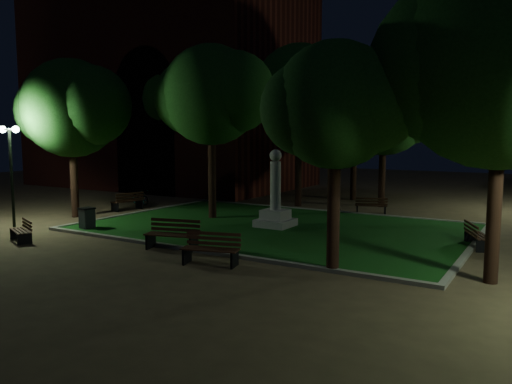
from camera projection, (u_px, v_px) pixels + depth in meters
ground at (250, 236)px, 19.10m from camera, size 80.00×80.00×0.00m
lawn at (275, 227)px, 20.80m from camera, size 15.00×10.00×0.08m
lawn_kerb at (275, 227)px, 20.79m from camera, size 15.40×10.40×0.12m
monument at (275, 205)px, 20.69m from camera, size 1.40×1.40×3.20m
building_main at (169, 89)px, 38.14m from camera, size 20.00×12.00×15.00m
tree_west at (73, 108)px, 23.02m from camera, size 5.58×4.56×7.38m
tree_north_wl at (301, 90)px, 26.52m from camera, size 5.94×4.85×8.71m
tree_north_er at (386, 108)px, 26.38m from camera, size 6.21×5.07×7.84m
tree_east at (508, 57)px, 12.37m from camera, size 6.94×5.67×8.62m
tree_se at (338, 106)px, 13.61m from camera, size 4.33×3.53×6.44m
tree_nw at (184, 100)px, 33.24m from camera, size 6.93×5.66×9.03m
tree_far_north at (356, 112)px, 29.37m from camera, size 5.12×4.18×7.33m
tree_extra at (213, 95)px, 22.31m from camera, size 5.53×4.51×7.91m
lamppost_sw at (11, 156)px, 20.73m from camera, size 1.18×0.28×4.23m
lamppost_nw at (182, 149)px, 32.81m from camera, size 1.18×0.28×4.20m
bench_near_left at (173, 235)px, 16.92m from camera, size 1.93×1.08×1.00m
bench_near_right at (211, 250)px, 14.90m from camera, size 1.83×1.04×0.95m
bench_west_near at (22, 231)px, 18.19m from camera, size 1.50×0.99×0.78m
bench_left_side at (128, 202)px, 25.73m from camera, size 0.87×1.77×0.93m
bench_right_side at (477, 236)px, 17.09m from camera, size 1.14×1.67×0.87m
bench_far_side at (371, 206)px, 24.43m from camera, size 1.61×1.04×0.84m
trash_bin at (87, 219)px, 20.34m from camera, size 0.61×0.61×0.92m
bicycle at (140, 197)px, 27.95m from camera, size 1.63×0.88×0.81m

